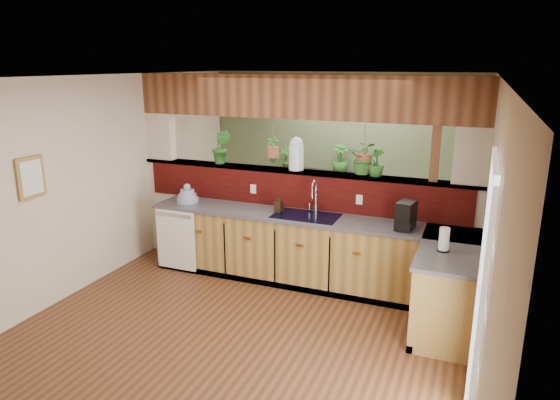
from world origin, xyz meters
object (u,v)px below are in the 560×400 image
at_px(soap_dispenser, 279,204).
at_px(dish_stack, 188,196).
at_px(paper_towel, 444,240).
at_px(coffee_maker, 406,217).
at_px(glass_jar, 296,153).
at_px(faucet, 314,195).
at_px(shelving_console, 316,198).

bearing_deg(soap_dispenser, dish_stack, -178.20).
relative_size(dish_stack, paper_towel, 1.13).
height_order(coffee_maker, glass_jar, glass_jar).
bearing_deg(dish_stack, glass_jar, 14.97).
relative_size(dish_stack, coffee_maker, 0.91).
distance_m(faucet, coffee_maker, 1.19).
relative_size(faucet, soap_dispenser, 2.04).
distance_m(soap_dispenser, glass_jar, 0.70).
height_order(paper_towel, glass_jar, glass_jar).
distance_m(dish_stack, paper_towel, 3.44).
bearing_deg(paper_towel, coffee_maker, 129.68).
height_order(dish_stack, glass_jar, glass_jar).
xyz_separation_m(coffee_maker, paper_towel, (0.46, -0.56, -0.03)).
bearing_deg(glass_jar, faucet, -33.50).
bearing_deg(glass_jar, paper_towel, -27.12).
bearing_deg(coffee_maker, glass_jar, 173.04).
bearing_deg(faucet, paper_towel, -25.74).
relative_size(coffee_maker, glass_jar, 0.76).
xyz_separation_m(faucet, soap_dispenser, (-0.43, -0.13, -0.13)).
xyz_separation_m(glass_jar, shelving_console, (-0.33, 1.90, -1.11)).
height_order(soap_dispenser, coffee_maker, coffee_maker).
bearing_deg(paper_towel, faucet, 154.26).
relative_size(dish_stack, soap_dispenser, 1.41).
xyz_separation_m(soap_dispenser, coffee_maker, (1.60, -0.10, 0.04)).
xyz_separation_m(soap_dispenser, paper_towel, (2.06, -0.66, 0.01)).
relative_size(dish_stack, glass_jar, 0.69).
bearing_deg(dish_stack, shelving_console, 64.23).
bearing_deg(soap_dispenser, paper_towel, -17.75).
bearing_deg(coffee_maker, paper_towel, -40.69).
bearing_deg(faucet, coffee_maker, -11.09).
xyz_separation_m(paper_towel, shelving_console, (-2.28, 2.90, -0.52)).
bearing_deg(coffee_maker, dish_stack, -171.57).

